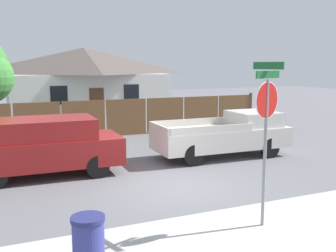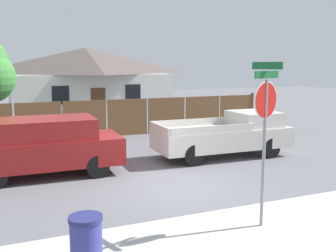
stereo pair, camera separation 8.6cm
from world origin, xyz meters
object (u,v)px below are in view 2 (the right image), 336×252
house (86,80)px  stop_sign (265,117)px  trash_bin (86,244)px  red_suv (44,145)px  orange_pickup (227,135)px

house → stop_sign: house is taller
stop_sign → trash_bin: bearing=167.7°
trash_bin → stop_sign: bearing=6.2°
red_suv → stop_sign: 7.16m
red_suv → trash_bin: size_ratio=4.86×
orange_pickup → trash_bin: (-6.57, -6.29, -0.34)m
orange_pickup → trash_bin: 9.10m
red_suv → stop_sign: stop_sign is taller
orange_pickup → house: bearing=99.7°
house → stop_sign: size_ratio=3.11×
house → stop_sign: 20.87m
house → red_suv: 15.68m
red_suv → orange_pickup: 6.58m
house → red_suv: (-4.39, -14.98, -1.40)m
house → orange_pickup: size_ratio=2.11×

